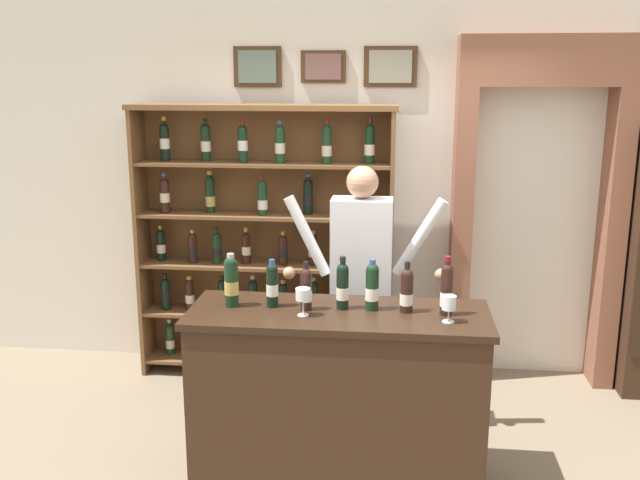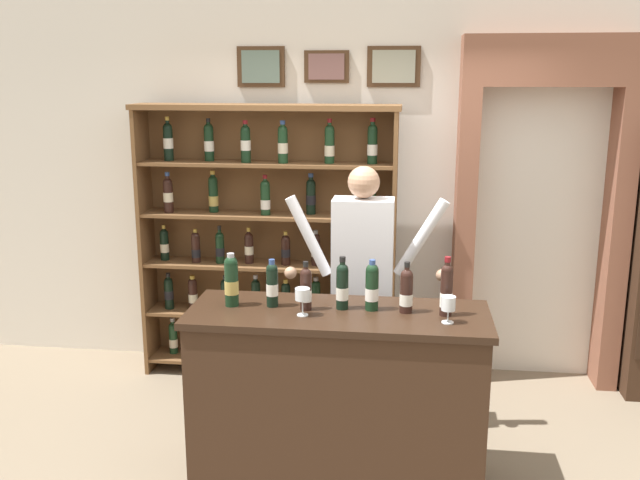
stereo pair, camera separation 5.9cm
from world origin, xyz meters
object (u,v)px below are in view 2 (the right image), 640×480
at_px(tasting_bottle_bianco, 406,291).
at_px(wine_glass_spare, 302,295).
at_px(wine_glass_right, 448,305).
at_px(shopkeeper, 363,271).
at_px(tasting_bottle_grappa, 372,286).
at_px(tasting_bottle_rosso, 446,290).
at_px(tasting_bottle_riserva, 342,285).
at_px(tasting_bottle_brunello, 272,284).
at_px(tasting_bottle_prosecco, 306,288).
at_px(tasting_bottle_super_tuscan, 231,280).
at_px(wine_shelf, 268,238).
at_px(tasting_counter, 337,397).

height_order(tasting_bottle_bianco, wine_glass_spare, tasting_bottle_bianco).
height_order(wine_glass_right, wine_glass_spare, wine_glass_spare).
height_order(shopkeeper, wine_glass_spare, shopkeeper).
distance_m(tasting_bottle_grappa, wine_glass_spare, 0.40).
bearing_deg(tasting_bottle_rosso, tasting_bottle_riserva, 175.87).
height_order(tasting_bottle_grappa, tasting_bottle_rosso, tasting_bottle_rosso).
bearing_deg(tasting_bottle_grappa, shopkeeper, 98.71).
bearing_deg(tasting_bottle_bianco, shopkeeper, 114.73).
bearing_deg(tasting_bottle_brunello, tasting_bottle_prosecco, -10.02).
bearing_deg(tasting_bottle_super_tuscan, shopkeeper, 41.46).
xyz_separation_m(tasting_bottle_prosecco, tasting_bottle_bianco, (0.55, 0.03, 0.00)).
bearing_deg(shopkeeper, wine_glass_right, -56.34).
distance_m(shopkeeper, wine_glass_spare, 0.79).
height_order(wine_shelf, wine_glass_right, wine_shelf).
distance_m(tasting_bottle_prosecco, tasting_bottle_rosso, 0.77).
distance_m(wine_glass_right, wine_glass_spare, 0.78).
bearing_deg(wine_glass_spare, tasting_bottle_bianco, 12.68).
bearing_deg(tasting_bottle_brunello, tasting_bottle_super_tuscan, -175.44).
xyz_separation_m(tasting_bottle_bianco, wine_glass_spare, (-0.56, -0.13, -0.01)).
height_order(tasting_counter, tasting_bottle_prosecco, tasting_bottle_prosecco).
relative_size(shopkeeper, tasting_bottle_riserva, 5.85).
distance_m(tasting_counter, wine_glass_spare, 0.67).
bearing_deg(tasting_bottle_riserva, tasting_bottle_prosecco, -168.29).
xyz_separation_m(wine_shelf, wine_glass_spare, (0.50, -1.55, 0.06)).
bearing_deg(tasting_counter, tasting_bottle_super_tuscan, 177.31).
distance_m(tasting_bottle_riserva, wine_glass_spare, 0.25).
xyz_separation_m(shopkeeper, tasting_bottle_brunello, (-0.47, -0.60, 0.08)).
bearing_deg(tasting_bottle_brunello, tasting_bottle_riserva, 0.97).
distance_m(tasting_bottle_super_tuscan, tasting_bottle_prosecco, 0.43).
height_order(tasting_bottle_prosecco, wine_glass_right, tasting_bottle_prosecco).
relative_size(tasting_counter, shopkeeper, 0.95).
relative_size(shopkeeper, tasting_bottle_super_tuscan, 5.75).
relative_size(tasting_bottle_super_tuscan, tasting_bottle_grappa, 1.06).
bearing_deg(tasting_bottle_riserva, tasting_bottle_bianco, -2.52).
bearing_deg(tasting_bottle_grappa, tasting_bottle_rosso, -6.02).
height_order(tasting_counter, tasting_bottle_rosso, tasting_bottle_rosso).
distance_m(wine_shelf, tasting_bottle_bianco, 1.77).
height_order(wine_shelf, wine_glass_spare, wine_shelf).
bearing_deg(tasting_bottle_super_tuscan, tasting_bottle_grappa, 1.92).
distance_m(tasting_bottle_riserva, tasting_bottle_rosso, 0.57).
distance_m(tasting_counter, tasting_bottle_prosecco, 0.67).
relative_size(tasting_counter, wine_glass_right, 11.46).
height_order(tasting_counter, tasting_bottle_grappa, tasting_bottle_grappa).
xyz_separation_m(tasting_counter, tasting_bottle_rosso, (0.59, 0.01, 0.66)).
bearing_deg(tasting_bottle_riserva, tasting_bottle_brunello, -179.03).
relative_size(tasting_bottle_grappa, wine_glass_right, 1.97).
bearing_deg(tasting_bottle_riserva, tasting_bottle_grappa, 0.53).
bearing_deg(tasting_bottle_grappa, wine_shelf, 121.69).
relative_size(wine_shelf, tasting_bottle_grappa, 7.29).
relative_size(tasting_counter, tasting_bottle_riserva, 5.56).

